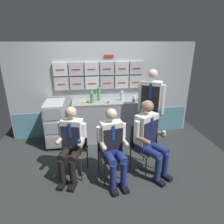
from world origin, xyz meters
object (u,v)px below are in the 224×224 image
Objects in this scene: folding_chair_right at (142,142)px; coffee_cup_spare at (109,102)px; folding_chair_center at (110,147)px; crew_member_right at (149,135)px; crew_member_standing at (151,104)px; snack_banana at (85,102)px; crew_member_center at (113,144)px; folding_chair_left at (75,144)px; water_bottle_tall at (99,94)px; crew_member_left at (71,141)px; service_trolley at (56,123)px.

coffee_cup_spare reaches higher than folding_chair_right.
crew_member_right reaches higher than folding_chair_center.
snack_banana is (-1.29, 0.49, -0.05)m from crew_member_standing.
folding_chair_left is at bearing 151.04° from crew_member_center.
water_bottle_tall is (-0.07, 1.34, 0.56)m from folding_chair_center.
folding_chair_right is (1.20, 0.08, -0.15)m from crew_member_left.
coffee_cup_spare is (1.14, -0.06, 0.44)m from service_trolley.
crew_member_left is 1.34m from coffee_cup_spare.
folding_chair_center is at bearing -141.22° from crew_member_standing.
crew_member_standing is (0.34, 0.63, 0.48)m from folding_chair_right.
service_trolley is at bearing 177.08° from coffee_cup_spare.
crew_member_standing is (1.54, 0.71, 0.33)m from crew_member_left.
folding_chair_right is 13.44× the size of coffee_cup_spare.
folding_chair_center is 0.22m from crew_member_center.
snack_banana is at bearing 79.16° from folding_chair_left.
crew_member_right reaches higher than crew_member_center.
snack_banana is (-0.95, 1.12, 0.43)m from folding_chair_right.
crew_member_left is 0.73× the size of crew_member_standing.
folding_chair_right is at bearing -3.95° from folding_chair_left.
crew_member_standing is at bearing 45.35° from crew_member_center.
coffee_cup_spare is 0.51m from snack_banana.
water_bottle_tall reaches higher than crew_member_center.
crew_member_right is at bearing -35.51° from service_trolley.
crew_member_standing is (0.26, 0.77, 0.28)m from crew_member_right.
snack_banana reaches higher than folding_chair_right.
water_bottle_tall is (-0.10, 1.50, 0.41)m from crew_member_center.
crew_member_right reaches higher than coffee_cup_spare.
crew_member_standing is at bearing -24.87° from coffee_cup_spare.
folding_chair_left is at bearing 163.00° from folding_chair_center.
folding_chair_left is at bearing -127.19° from coffee_cup_spare.
folding_chair_center is 0.68m from crew_member_right.
water_bottle_tall reaches higher than folding_chair_left.
crew_member_center is at bearing -73.47° from snack_banana.
water_bottle_tall is at bearing 117.29° from folding_chair_right.
crew_member_left is 0.68m from crew_member_center.
coffee_cup_spare is at bearing 83.76° from folding_chair_center.
crew_member_left reaches higher than coffee_cup_spare.
folding_chair_right is at bearing -33.67° from service_trolley.
folding_chair_left is 1.27m from crew_member_right.
folding_chair_center is at bearing -1.87° from crew_member_left.
service_trolley is at bearing -168.71° from water_bottle_tall.
crew_member_left is (0.39, -1.14, 0.14)m from service_trolley.
folding_chair_center is (0.62, -0.02, -0.15)m from crew_member_left.
crew_member_right is at bearing 11.19° from crew_member_center.
service_trolley is 1.91m from folding_chair_right.
folding_chair_center is at bearing -48.63° from service_trolley.
water_bottle_tall is (-0.73, 1.38, 0.36)m from crew_member_right.
service_trolley is 0.76× the size of crew_member_right.
coffee_cup_spare is (-0.53, 1.13, 0.25)m from crew_member_right.
coffee_cup_spare is at bearing 85.91° from crew_member_center.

